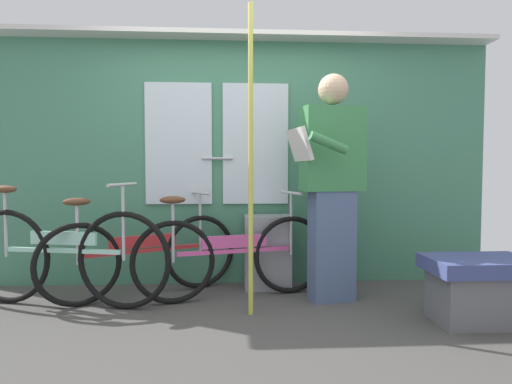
{
  "coord_description": "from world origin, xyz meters",
  "views": [
    {
      "loc": [
        -0.07,
        -2.72,
        1.04
      ],
      "look_at": [
        0.13,
        0.67,
        0.87
      ],
      "focal_mm": 28.98,
      "sensor_mm": 36.0,
      "label": 1
    }
  ],
  "objects": [
    {
      "name": "bench_seat_corner",
      "position": [
        1.62,
        -0.04,
        0.24
      ],
      "size": [
        0.7,
        0.44,
        0.45
      ],
      "color": "#3D477F",
      "rests_on": "ground_plane"
    },
    {
      "name": "bicycle_by_pole",
      "position": [
        -1.37,
        0.5,
        0.39
      ],
      "size": [
        1.69,
        0.51,
        0.95
      ],
      "rotation": [
        0.0,
        0.0,
        -0.2
      ],
      "color": "black",
      "rests_on": "ground_plane"
    },
    {
      "name": "passenger_reading_newspaper",
      "position": [
        0.72,
        0.51,
        0.96
      ],
      "size": [
        0.62,
        0.57,
        1.8
      ],
      "rotation": [
        0.0,
        0.0,
        3.34
      ],
      "color": "slate",
      "rests_on": "ground_plane"
    },
    {
      "name": "handrail_pole",
      "position": [
        0.07,
        0.23,
        1.11
      ],
      "size": [
        0.04,
        0.04,
        2.23
      ],
      "primitive_type": "cylinder",
      "color": "#C6C14C",
      "rests_on": "ground_plane"
    },
    {
      "name": "bicycle_near_door",
      "position": [
        -0.06,
        0.61,
        0.36
      ],
      "size": [
        1.61,
        0.55,
        0.87
      ],
      "rotation": [
        0.0,
        0.0,
        0.24
      ],
      "color": "black",
      "rests_on": "ground_plane"
    },
    {
      "name": "bicycle_leaning_behind",
      "position": [
        -0.81,
        0.7,
        0.35
      ],
      "size": [
        1.49,
        0.83,
        0.86
      ],
      "rotation": [
        0.0,
        0.0,
        0.47
      ],
      "color": "black",
      "rests_on": "ground_plane"
    },
    {
      "name": "train_door_wall",
      "position": [
        -0.01,
        1.12,
        1.18
      ],
      "size": [
        4.66,
        0.28,
        2.27
      ],
      "color": "#427F60",
      "rests_on": "ground_plane"
    },
    {
      "name": "trash_bin_by_wall",
      "position": [
        0.25,
        0.91,
        0.32
      ],
      "size": [
        0.41,
        0.28,
        0.65
      ],
      "primitive_type": "cube",
      "color": "gray",
      "rests_on": "ground_plane"
    },
    {
      "name": "ground_plane",
      "position": [
        0.0,
        0.0,
        -0.02
      ],
      "size": [
        5.66,
        3.86,
        0.04
      ],
      "primitive_type": "cube",
      "color": "#474442"
    }
  ]
}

